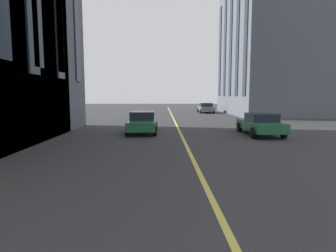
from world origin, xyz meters
name	(u,v)px	position (x,y,z in m)	size (l,w,h in m)	color
lane_centre_line	(180,132)	(20.00, 0.00, 0.00)	(80.00, 0.16, 0.01)	#D8C64C
car_grey_trailing	(206,108)	(40.01, -4.90, 0.70)	(4.40, 1.95, 1.37)	slate
car_green_parked_a	(260,124)	(18.27, -4.90, 0.70)	(4.40, 1.95, 1.37)	#1E6038
car_green_mid	(143,122)	(19.33, 2.47, 0.70)	(3.90, 1.89, 1.40)	#1E6038
building_right_near	(282,47)	(37.00, -13.95, 8.49)	(16.01, 13.02, 16.98)	#565B66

